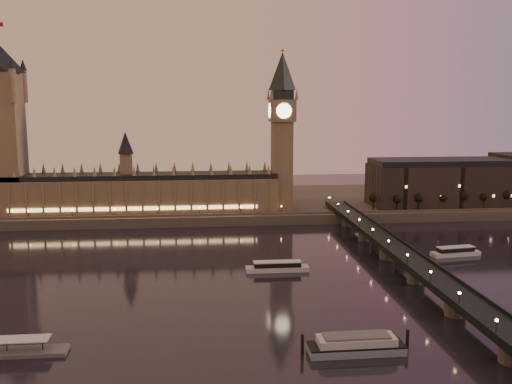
# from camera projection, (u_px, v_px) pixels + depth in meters

# --- Properties ---
(ground) EXTENTS (700.00, 700.00, 0.00)m
(ground) POSITION_uv_depth(u_px,v_px,m) (200.00, 276.00, 253.49)
(ground) COLOR black
(ground) RESTS_ON ground
(far_embankment) EXTENTS (560.00, 130.00, 6.00)m
(far_embankment) POSITION_uv_depth(u_px,v_px,m) (241.00, 203.00, 418.11)
(far_embankment) COLOR #423D35
(far_embankment) RESTS_ON ground
(palace_of_westminster) EXTENTS (180.00, 26.62, 52.00)m
(palace_of_westminster) POSITION_uv_depth(u_px,v_px,m) (136.00, 188.00, 365.17)
(palace_of_westminster) COLOR brown
(palace_of_westminster) RESTS_ON ground
(victoria_tower) EXTENTS (31.68, 31.68, 118.00)m
(victoria_tower) POSITION_uv_depth(u_px,v_px,m) (2.00, 120.00, 350.59)
(victoria_tower) COLOR brown
(victoria_tower) RESTS_ON ground
(big_ben) EXTENTS (17.68, 17.68, 104.00)m
(big_ben) POSITION_uv_depth(u_px,v_px,m) (282.00, 122.00, 367.65)
(big_ben) COLOR brown
(big_ben) RESTS_ON ground
(westminster_bridge) EXTENTS (13.20, 260.00, 15.30)m
(westminster_bridge) POSITION_uv_depth(u_px,v_px,m) (400.00, 258.00, 261.47)
(westminster_bridge) COLOR black
(westminster_bridge) RESTS_ON ground
(city_block) EXTENTS (155.00, 45.00, 34.00)m
(city_block) POSITION_uv_depth(u_px,v_px,m) (479.00, 181.00, 397.53)
(city_block) COLOR black
(city_block) RESTS_ON ground
(bare_tree_0) EXTENTS (5.64, 5.64, 11.46)m
(bare_tree_0) POSITION_uv_depth(u_px,v_px,m) (373.00, 199.00, 369.17)
(bare_tree_0) COLOR black
(bare_tree_0) RESTS_ON ground
(bare_tree_1) EXTENTS (5.64, 5.64, 11.46)m
(bare_tree_1) POSITION_uv_depth(u_px,v_px,m) (396.00, 198.00, 370.66)
(bare_tree_1) COLOR black
(bare_tree_1) RESTS_ON ground
(bare_tree_2) EXTENTS (5.64, 5.64, 11.46)m
(bare_tree_2) POSITION_uv_depth(u_px,v_px,m) (419.00, 198.00, 372.14)
(bare_tree_2) COLOR black
(bare_tree_2) RESTS_ON ground
(bare_tree_3) EXTENTS (5.64, 5.64, 11.46)m
(bare_tree_3) POSITION_uv_depth(u_px,v_px,m) (441.00, 197.00, 373.63)
(bare_tree_3) COLOR black
(bare_tree_3) RESTS_ON ground
(bare_tree_4) EXTENTS (5.64, 5.64, 11.46)m
(bare_tree_4) POSITION_uv_depth(u_px,v_px,m) (464.00, 197.00, 375.11)
(bare_tree_4) COLOR black
(bare_tree_4) RESTS_ON ground
(bare_tree_5) EXTENTS (5.64, 5.64, 11.46)m
(bare_tree_5) POSITION_uv_depth(u_px,v_px,m) (486.00, 197.00, 376.59)
(bare_tree_5) COLOR black
(bare_tree_5) RESTS_ON ground
(bare_tree_6) EXTENTS (5.64, 5.64, 11.46)m
(bare_tree_6) POSITION_uv_depth(u_px,v_px,m) (508.00, 196.00, 378.08)
(bare_tree_6) COLOR black
(bare_tree_6) RESTS_ON ground
(cruise_boat_a) EXTENTS (28.76, 6.30, 4.60)m
(cruise_boat_a) POSITION_uv_depth(u_px,v_px,m) (277.00, 267.00, 260.08)
(cruise_boat_a) COLOR silver
(cruise_boat_a) RESTS_ON ground
(cruise_boat_b) EXTENTS (25.81, 9.67, 4.65)m
(cruise_boat_b) POSITION_uv_depth(u_px,v_px,m) (455.00, 252.00, 286.31)
(cruise_boat_b) COLOR silver
(cruise_boat_b) RESTS_ON ground
(moored_barge) EXTENTS (34.32, 8.67, 6.29)m
(moored_barge) POSITION_uv_depth(u_px,v_px,m) (356.00, 345.00, 175.03)
(moored_barge) COLOR #8196A4
(moored_barge) RESTS_ON ground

